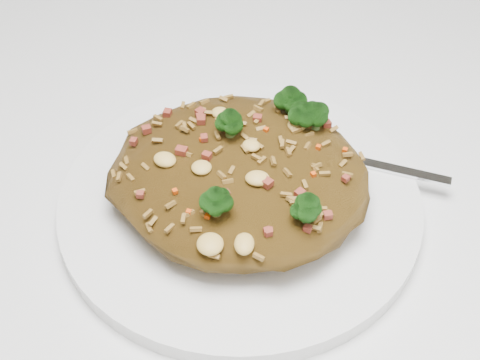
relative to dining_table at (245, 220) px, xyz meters
name	(u,v)px	position (x,y,z in m)	size (l,w,h in m)	color
dining_table	(245,220)	(0.00, 0.00, 0.00)	(1.20, 0.80, 0.75)	white
plate	(240,201)	(0.01, -0.07, 0.10)	(0.26, 0.26, 0.01)	white
fried_rice	(241,167)	(0.01, -0.07, 0.13)	(0.18, 0.17, 0.06)	brown
fork	(354,160)	(0.09, -0.01, 0.11)	(0.16, 0.03, 0.00)	silver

